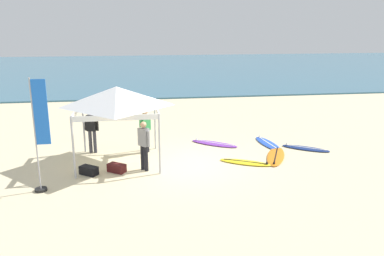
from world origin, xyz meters
TOP-DOWN VIEW (x-y plane):
  - ground_plane at (0.00, 0.00)m, footprint 80.00×80.00m
  - sea at (0.00, 30.54)m, footprint 80.00×36.00m
  - canopy_tent at (-2.36, 0.61)m, footprint 2.86×2.86m
  - surfboard_orange at (3.42, 0.30)m, footprint 1.50×2.36m
  - surfboard_purple at (1.44, 2.20)m, footprint 1.98×1.65m
  - surfboard_blue at (3.65, 1.90)m, footprint 0.78×2.06m
  - surfboard_yellow at (2.10, -0.20)m, footprint 1.88×1.32m
  - surfboard_navy at (4.92, 1.04)m, footprint 1.82×1.48m
  - person_black at (-3.41, 1.83)m, footprint 0.53×0.31m
  - person_green at (-1.39, 1.56)m, footprint 0.44×0.40m
  - person_grey at (-1.49, -0.37)m, footprint 0.40×0.43m
  - banner_flag at (-4.50, -1.64)m, footprint 0.60×0.36m
  - gear_bag_near_tent at (-3.33, -0.50)m, footprint 0.67×0.62m
  - gear_bag_by_pole at (-2.43, -0.40)m, footprint 0.67×0.61m

SIDE VIEW (x-z plane):
  - ground_plane at x=0.00m, z-range 0.00..0.00m
  - surfboard_orange at x=3.42m, z-range -0.06..0.13m
  - surfboard_purple at x=1.44m, z-range -0.06..0.13m
  - surfboard_blue at x=3.65m, z-range -0.06..0.13m
  - surfboard_navy at x=4.92m, z-range -0.06..0.13m
  - surfboard_yellow at x=2.10m, z-range -0.06..0.13m
  - sea at x=0.00m, z-range 0.00..0.10m
  - gear_bag_near_tent at x=-3.33m, z-range 0.00..0.28m
  - gear_bag_by_pole at x=-2.43m, z-range 0.00..0.28m
  - person_black at x=-3.41m, z-range 0.13..1.84m
  - person_green at x=-1.39m, z-range 0.13..1.84m
  - person_grey at x=-1.49m, z-range 0.13..1.84m
  - banner_flag at x=-4.50m, z-range -0.13..3.27m
  - canopy_tent at x=-2.36m, z-range 1.01..3.76m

